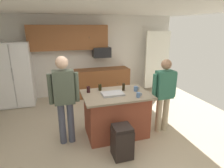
% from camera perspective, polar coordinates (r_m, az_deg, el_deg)
% --- Properties ---
extents(floor, '(7.04, 7.04, 0.00)m').
position_cam_1_polar(floor, '(4.24, -2.58, -15.20)').
color(floor, '#B7A88E').
rests_on(floor, ground).
extents(ceiling, '(7.04, 7.04, 0.00)m').
position_cam_1_polar(ceiling, '(3.59, -3.19, 22.41)').
color(ceiling, white).
extents(back_wall, '(6.40, 0.10, 2.60)m').
position_cam_1_polar(back_wall, '(6.41, -9.11, 8.31)').
color(back_wall, silver).
rests_on(back_wall, ground).
extents(french_door_window_panel, '(0.90, 0.06, 2.00)m').
position_cam_1_polar(french_door_window_panel, '(6.92, 13.46, 7.03)').
color(french_door_window_panel, white).
rests_on(french_door_window_panel, ground).
extents(cabinet_run_upper, '(2.40, 0.38, 0.75)m').
position_cam_1_polar(cabinet_run_upper, '(6.10, -12.94, 13.56)').
color(cabinet_run_upper, brown).
extents(cabinet_run_lower, '(1.80, 0.63, 0.90)m').
position_cam_1_polar(cabinet_run_lower, '(6.40, -3.01, 0.68)').
color(cabinet_run_lower, brown).
rests_on(cabinet_run_lower, ground).
extents(refrigerator, '(0.93, 0.76, 1.85)m').
position_cam_1_polar(refrigerator, '(6.11, -27.22, 2.58)').
color(refrigerator, white).
rests_on(refrigerator, ground).
extents(microwave_over_range, '(0.56, 0.40, 0.32)m').
position_cam_1_polar(microwave_over_range, '(6.21, -3.21, 9.61)').
color(microwave_over_range, black).
extents(kitchen_island, '(1.39, 0.96, 0.93)m').
position_cam_1_polar(kitchen_island, '(4.08, 1.25, -8.99)').
color(kitchen_island, brown).
rests_on(kitchen_island, ground).
extents(person_elder_center, '(0.57, 0.23, 1.76)m').
position_cam_1_polar(person_elder_center, '(3.67, -14.25, -3.23)').
color(person_elder_center, '#4C5166').
rests_on(person_elder_center, ground).
extents(person_guest_right, '(0.57, 0.22, 1.63)m').
position_cam_1_polar(person_guest_right, '(4.17, 15.50, -2.16)').
color(person_guest_right, tan).
rests_on(person_guest_right, ground).
extents(mug_blue_stoneware, '(0.13, 0.09, 0.10)m').
position_cam_1_polar(mug_blue_stoneware, '(4.06, 7.24, -1.42)').
color(mug_blue_stoneware, '#4C6B99').
rests_on(mug_blue_stoneware, kitchen_island).
extents(tumbler_amber, '(0.07, 0.07, 0.14)m').
position_cam_1_polar(tumbler_amber, '(4.07, -3.66, -1.04)').
color(tumbler_amber, black).
rests_on(tumbler_amber, kitchen_island).
extents(glass_dark_ale, '(0.07, 0.07, 0.13)m').
position_cam_1_polar(glass_dark_ale, '(3.97, -7.18, -1.67)').
color(glass_dark_ale, black).
rests_on(glass_dark_ale, kitchen_island).
extents(glass_pilsner, '(0.06, 0.06, 0.15)m').
position_cam_1_polar(glass_pilsner, '(4.08, 3.52, -0.90)').
color(glass_pilsner, black).
rests_on(glass_pilsner, kitchen_island).
extents(mug_ceramic_white, '(0.12, 0.08, 0.10)m').
position_cam_1_polar(mug_ceramic_white, '(3.72, 8.00, -3.27)').
color(mug_ceramic_white, '#4C6B99').
rests_on(mug_ceramic_white, kitchen_island).
extents(serving_tray, '(0.44, 0.30, 0.04)m').
position_cam_1_polar(serving_tray, '(3.83, 0.18, -2.97)').
color(serving_tray, '#B7B7BC').
rests_on(serving_tray, kitchen_island).
extents(trash_bin, '(0.34, 0.34, 0.61)m').
position_cam_1_polar(trash_bin, '(3.51, 3.06, -17.04)').
color(trash_bin, black).
rests_on(trash_bin, ground).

